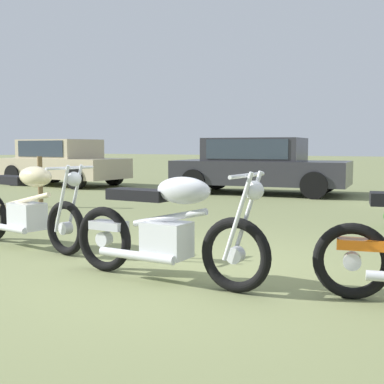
{
  "coord_description": "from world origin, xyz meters",
  "views": [
    {
      "loc": [
        2.59,
        -3.99,
        1.21
      ],
      "look_at": [
        -0.44,
        0.73,
        0.7
      ],
      "focal_mm": 47.0,
      "sensor_mm": 36.0,
      "label": 1
    }
  ],
  "objects": [
    {
      "name": "ground_plane",
      "position": [
        0.0,
        0.0,
        0.0
      ],
      "size": [
        120.0,
        120.0,
        0.0
      ],
      "primitive_type": "plane",
      "color": "olive"
    },
    {
      "name": "motorcycle_cream",
      "position": [
        -2.29,
        -0.04,
        0.49
      ],
      "size": [
        2.08,
        0.64,
        1.02
      ],
      "rotation": [
        0.0,
        0.0,
        -0.08
      ],
      "color": "black",
      "rests_on": "ground"
    },
    {
      "name": "motorcycle_silver",
      "position": [
        0.0,
        -0.38,
        0.48
      ],
      "size": [
        2.05,
        0.64,
        1.02
      ],
      "rotation": [
        0.0,
        0.0,
        0.04
      ],
      "color": "black",
      "rests_on": "ground"
    },
    {
      "name": "car_beige",
      "position": [
        -9.29,
        7.0,
        0.8
      ],
      "size": [
        4.08,
        1.99,
        1.43
      ],
      "rotation": [
        0.0,
        0.0,
        0.03
      ],
      "color": "#BCAD8C",
      "rests_on": "ground"
    },
    {
      "name": "car_charcoal",
      "position": [
        -2.97,
        7.82,
        0.8
      ],
      "size": [
        4.65,
        2.54,
        1.43
      ],
      "rotation": [
        0.0,
        0.0,
        0.17
      ],
      "color": "#2D2D33",
      "rests_on": "ground"
    },
    {
      "name": "fence_post_wooden",
      "position": [
        -5.42,
        2.83,
        0.51
      ],
      "size": [
        0.1,
        0.1,
        1.02
      ],
      "primitive_type": "cylinder",
      "color": "brown",
      "rests_on": "ground"
    }
  ]
}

